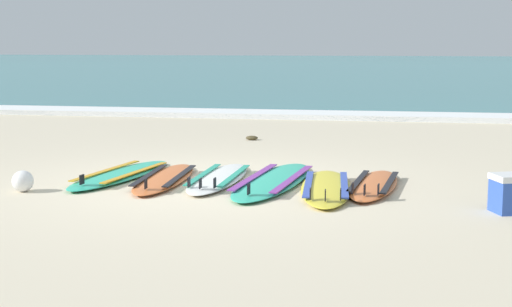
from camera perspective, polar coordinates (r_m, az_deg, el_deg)
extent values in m
plane|color=beige|center=(8.95, -3.70, -2.38)|extent=(80.00, 80.00, 0.00)
cube|color=teal|center=(46.08, 7.43, 6.35)|extent=(80.00, 60.00, 0.10)
cube|color=white|center=(16.80, 2.81, 2.89)|extent=(80.00, 1.17, 0.11)
ellipsoid|color=#2DB793|center=(9.58, -9.97, -1.55)|extent=(0.92, 2.30, 0.07)
cube|color=gold|center=(9.68, -11.02, -1.24)|extent=(0.34, 1.56, 0.01)
cube|color=gold|center=(9.48, -8.92, -1.38)|extent=(0.34, 1.56, 0.01)
cube|color=black|center=(8.83, -12.77, -1.89)|extent=(0.03, 0.09, 0.11)
ellipsoid|color=orange|center=(9.24, -6.78, -1.85)|extent=(0.61, 2.11, 0.07)
cube|color=black|center=(9.28, -7.91, -1.57)|extent=(0.13, 1.47, 0.01)
cube|color=black|center=(9.19, -5.65, -1.63)|extent=(0.13, 1.47, 0.01)
cube|color=black|center=(8.45, -8.16, -2.22)|extent=(0.02, 0.09, 0.11)
ellipsoid|color=white|center=(9.21, -2.78, -1.83)|extent=(0.57, 2.14, 0.07)
cube|color=teal|center=(9.25, -3.94, -1.54)|extent=(0.10, 1.49, 0.01)
cube|color=teal|center=(9.16, -1.62, -1.62)|extent=(0.10, 1.49, 0.01)
cube|color=black|center=(8.40, -4.14, -2.22)|extent=(0.01, 0.09, 0.11)
cube|color=black|center=(8.50, -4.99, -2.11)|extent=(0.01, 0.09, 0.11)
cube|color=black|center=(8.42, -3.07, -2.18)|extent=(0.01, 0.09, 0.11)
ellipsoid|color=#2DB793|center=(9.03, 1.29, -2.03)|extent=(0.92, 2.64, 0.07)
cube|color=purple|center=(9.09, -0.13, -1.70)|extent=(0.28, 1.81, 0.01)
cube|color=purple|center=(8.97, 2.73, -1.85)|extent=(0.28, 1.81, 0.01)
cube|color=black|center=(8.06, -0.54, -2.66)|extent=(0.02, 0.09, 0.11)
ellipsoid|color=yellow|center=(8.65, 5.22, -2.53)|extent=(0.72, 2.27, 0.07)
cube|color=#334CB2|center=(8.65, 3.89, -2.24)|extent=(0.19, 1.56, 0.01)
cube|color=#334CB2|center=(8.65, 6.55, -2.28)|extent=(0.19, 1.56, 0.01)
cube|color=black|center=(7.78, 5.16, -3.09)|extent=(0.02, 0.09, 0.11)
cube|color=black|center=(7.84, 4.04, -2.99)|extent=(0.02, 0.09, 0.11)
cube|color=black|center=(7.84, 6.28, -3.02)|extent=(0.02, 0.09, 0.11)
ellipsoid|color=orange|center=(8.88, 8.72, -2.31)|extent=(0.69, 2.01, 0.07)
cube|color=black|center=(8.89, 7.59, -2.00)|extent=(0.21, 1.38, 0.01)
cube|color=black|center=(8.85, 9.87, -2.10)|extent=(0.21, 1.38, 0.01)
cube|color=black|center=(8.11, 8.05, -2.67)|extent=(0.02, 0.09, 0.11)
cube|color=black|center=(8.19, 7.16, -2.55)|extent=(0.02, 0.09, 0.11)
cube|color=black|center=(8.15, 9.05, -2.64)|extent=(0.02, 0.09, 0.11)
sphere|color=white|center=(8.92, -16.89, -1.97)|extent=(0.24, 0.24, 0.24)
ellipsoid|color=#4C4228|center=(12.95, -0.31, 1.17)|extent=(0.21, 0.16, 0.07)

